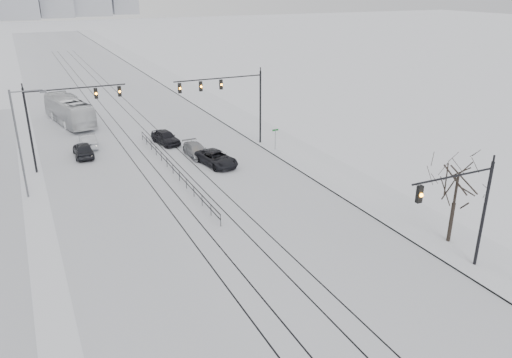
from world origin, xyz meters
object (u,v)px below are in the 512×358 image
Objects in this scene: traffic_mast_near at (467,205)px; sedan_nb_far at (166,137)px; sedan_nb_right at (196,150)px; sedan_sb_inner at (83,150)px; bare_tree at (457,182)px; sedan_nb_front at (216,159)px; sedan_sb_outer at (88,141)px; box_truck at (69,111)px.

sedan_nb_far is (-8.79, 33.39, -3.80)m from traffic_mast_near.
sedan_nb_right is at bearing -84.45° from sedan_nb_far.
sedan_nb_right is (-7.13, 27.90, -3.91)m from traffic_mast_near.
sedan_sb_inner is 1.02× the size of sedan_nb_right.
bare_tree is 23.43m from sedan_nb_front.
traffic_mast_near reaches higher than sedan_sb_inner.
bare_tree is (2.41, 3.00, -0.07)m from traffic_mast_near.
sedan_sb_outer is at bearing 120.25° from bare_tree.
traffic_mast_near reaches higher than sedan_nb_front.
sedan_nb_far is at bearing 105.64° from sedan_nb_right.
bare_tree is 1.36× the size of sedan_sb_outer.
traffic_mast_near reaches higher than box_truck.
sedan_nb_right is (-9.54, 24.89, -3.84)m from bare_tree.
box_truck is at bearing 110.28° from traffic_mast_near.
sedan_nb_far is (7.91, -2.39, 0.03)m from sedan_sb_outer.
traffic_mast_near is 37.36m from sedan_sb_inner.
sedan_nb_front is 3.57m from sedan_nb_right.
sedan_sb_outer is (-16.70, 35.78, -3.82)m from traffic_mast_near.
sedan_sb_outer is 1.00× the size of sedan_nb_far.
sedan_sb_outer is at bearing 115.02° from traffic_mast_near.
box_truck is at bearing -86.04° from sedan_sb_outer.
sedan_nb_far reaches higher than sedan_sb_outer.
bare_tree reaches higher than sedan_sb_outer.
sedan_sb_inner is at bearing 133.05° from sedan_nb_front.
bare_tree is at bearing -70.22° from sedan_nb_right.
box_truck is (-17.33, 46.89, -2.87)m from traffic_mast_near.
traffic_mast_near is at bearing -86.50° from sedan_nb_front.
sedan_sb_inner is 8.87m from sedan_nb_far.
sedan_nb_far is at bearing 94.87° from sedan_nb_front.
traffic_mast_near is 1.56× the size of sedan_nb_far.
sedan_sb_outer is 15.41m from sedan_nb_front.
traffic_mast_near is at bearing -86.54° from sedan_nb_far.
sedan_nb_front is 25.05m from box_truck.
traffic_mast_near is at bearing 119.29° from sedan_sb_inner.
bare_tree is 0.50× the size of box_truck.
bare_tree is 1.34× the size of sedan_sb_inner.
box_truck is (-0.63, 11.11, 0.95)m from sedan_sb_outer.
bare_tree is 1.36× the size of sedan_nb_right.
box_truck reaches higher than sedan_sb_outer.
bare_tree is at bearing 120.98° from sedan_sb_outer.
bare_tree is at bearing -81.05° from sedan_nb_far.
bare_tree is 48.20m from box_truck.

